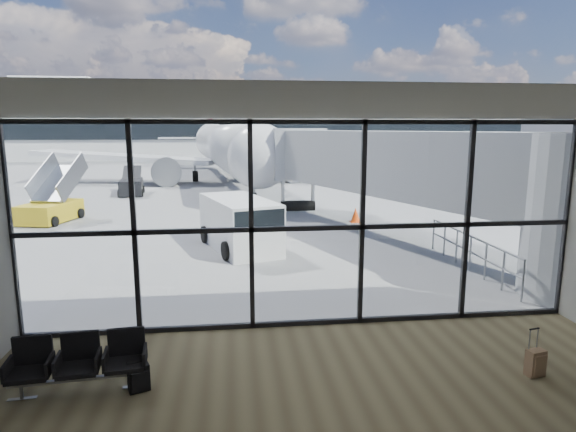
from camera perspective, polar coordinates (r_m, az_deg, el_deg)
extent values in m
plane|color=slate|center=(50.17, -4.97, 5.41)|extent=(220.00, 220.00, 0.00)
cube|color=silver|center=(6.17, 8.46, 12.01)|extent=(12.00, 8.00, 0.02)
cube|color=white|center=(10.30, 2.31, -1.19)|extent=(12.00, 0.04, 4.50)
cube|color=black|center=(10.95, 2.22, -12.49)|extent=(12.00, 0.12, 0.10)
cube|color=black|center=(10.31, 2.30, -1.46)|extent=(12.00, 0.12, 0.10)
cube|color=black|center=(10.09, 2.40, 11.09)|extent=(12.00, 0.12, 0.10)
cube|color=black|center=(11.08, -30.04, -1.76)|extent=(0.10, 0.12, 4.50)
cube|color=black|center=(10.36, -17.76, -1.60)|extent=(0.10, 0.12, 4.50)
cube|color=black|center=(10.18, -4.38, -1.34)|extent=(0.10, 0.12, 4.50)
cube|color=black|center=(10.55, 8.76, -1.02)|extent=(0.10, 0.12, 4.50)
cube|color=black|center=(11.43, 20.43, -0.68)|extent=(0.10, 0.12, 4.50)
cube|color=black|center=(12.70, 30.11, -0.38)|extent=(0.10, 0.12, 4.50)
cube|color=#929496|center=(19.03, 12.16, 6.20)|extent=(7.45, 14.81, 2.40)
cube|color=#929496|center=(25.24, 1.20, 7.40)|extent=(2.60, 2.20, 2.60)
cylinder|color=gray|center=(25.34, -0.62, 2.64)|extent=(0.20, 0.20, 1.80)
cylinder|color=gray|center=(25.56, 2.96, 2.69)|extent=(0.20, 0.20, 1.80)
cylinder|color=black|center=(25.53, 1.17, 1.22)|extent=(1.80, 0.56, 0.56)
cylinder|color=gray|center=(13.48, 26.05, -6.91)|extent=(0.06, 0.06, 1.10)
cylinder|color=gray|center=(14.21, 24.10, -5.90)|extent=(0.06, 0.06, 1.10)
cylinder|color=gray|center=(14.96, 22.35, -4.99)|extent=(0.06, 0.06, 1.10)
cylinder|color=gray|center=(15.72, 20.76, -4.15)|extent=(0.06, 0.06, 1.10)
cylinder|color=gray|center=(16.50, 19.33, -3.40)|extent=(0.06, 0.06, 1.10)
cylinder|color=gray|center=(17.29, 18.03, -2.71)|extent=(0.06, 0.06, 1.10)
cylinder|color=gray|center=(18.09, 16.85, -2.08)|extent=(0.06, 0.06, 1.10)
cylinder|color=gray|center=(15.61, 20.89, -2.27)|extent=(0.06, 5.40, 0.06)
cylinder|color=gray|center=(15.71, 20.78, -3.98)|extent=(0.06, 5.40, 0.06)
cube|color=silver|center=(71.98, -5.62, 10.08)|extent=(80.00, 12.00, 8.00)
cube|color=black|center=(65.88, -5.50, 10.06)|extent=(80.00, 0.20, 2.40)
cube|color=silver|center=(75.84, -25.49, 13.32)|extent=(10.00, 8.00, 3.00)
cube|color=silver|center=(74.73, 8.67, 13.86)|extent=(6.00, 6.00, 2.00)
cylinder|color=#382619|center=(87.80, -28.01, 7.48)|extent=(0.50, 0.50, 3.42)
sphere|color=black|center=(87.78, -28.25, 10.20)|extent=(6.27, 6.27, 6.27)
cylinder|color=#382619|center=(85.85, -24.23, 7.50)|extent=(0.50, 0.50, 2.70)
sphere|color=black|center=(85.80, -24.39, 9.70)|extent=(4.95, 4.95, 4.95)
cylinder|color=#382619|center=(84.27, -20.31, 7.85)|extent=(0.50, 0.50, 3.06)
sphere|color=black|center=(84.23, -20.47, 10.39)|extent=(5.61, 5.61, 5.61)
cylinder|color=#382619|center=(83.09, -16.25, 8.18)|extent=(0.50, 0.50, 3.42)
sphere|color=black|center=(83.06, -16.40, 11.06)|extent=(6.27, 6.27, 6.27)
cube|color=gray|center=(9.02, -23.47, -17.32)|extent=(2.16, 0.29, 0.04)
cube|color=black|center=(9.12, -28.29, -16.13)|extent=(0.66, 0.63, 0.08)
cube|color=black|center=(9.25, -27.97, -13.96)|extent=(0.61, 0.13, 0.54)
cube|color=black|center=(8.94, -23.56, -16.26)|extent=(0.66, 0.63, 0.08)
cube|color=black|center=(9.08, -23.35, -14.05)|extent=(0.61, 0.13, 0.54)
cube|color=black|center=(8.83, -18.67, -16.29)|extent=(0.66, 0.63, 0.08)
cube|color=black|center=(8.97, -18.58, -14.04)|extent=(0.61, 0.13, 0.54)
cylinder|color=gray|center=(9.29, -29.04, -17.81)|extent=(0.06, 0.06, 0.25)
cylinder|color=gray|center=(8.95, -17.57, -18.05)|extent=(0.06, 0.06, 0.25)
cube|color=black|center=(8.77, -17.28, -17.84)|extent=(0.39, 0.32, 0.47)
cube|color=black|center=(8.66, -17.11, -18.21)|extent=(0.28, 0.16, 0.32)
cylinder|color=black|center=(8.76, -17.50, -16.18)|extent=(0.33, 0.19, 0.08)
cube|color=#88684C|center=(9.84, 27.26, -15.20)|extent=(0.35, 0.26, 0.47)
cube|color=#88684C|center=(9.78, 27.72, -15.41)|extent=(0.26, 0.09, 0.35)
cylinder|color=gray|center=(9.68, 26.71, -12.98)|extent=(0.02, 0.02, 0.39)
cylinder|color=gray|center=(9.80, 27.45, -12.75)|extent=(0.02, 0.02, 0.39)
cube|color=black|center=(9.67, 27.18, -11.81)|extent=(0.21, 0.07, 0.02)
cylinder|color=black|center=(9.93, 26.40, -16.34)|extent=(0.04, 0.06, 0.05)
cylinder|color=black|center=(10.05, 27.14, -16.08)|extent=(0.04, 0.06, 0.05)
cylinder|color=silver|center=(39.80, -7.17, 8.18)|extent=(6.97, 28.58, 3.50)
sphere|color=silver|center=(25.78, -3.38, 7.08)|extent=(3.50, 3.50, 3.50)
cone|color=silver|center=(56.25, -9.21, 9.04)|extent=(4.17, 6.06, 3.50)
cube|color=black|center=(26.32, -3.62, 8.18)|extent=(2.20, 1.38, 0.47)
cube|color=silver|center=(40.63, -18.70, 6.62)|extent=(14.54, 5.84, 1.12)
cylinder|color=black|center=(38.68, -14.22, 5.28)|extent=(2.37, 3.44, 1.99)
cube|color=silver|center=(55.60, -12.31, 9.02)|extent=(5.33, 2.14, 0.17)
cube|color=silver|center=(42.46, 3.62, 7.28)|extent=(14.21, 8.93, 1.12)
cylinder|color=black|center=(39.86, 0.12, 5.74)|extent=(2.37, 3.44, 1.99)
cube|color=silver|center=(56.11, -6.05, 9.20)|extent=(5.47, 3.31, 0.17)
cube|color=maroon|center=(56.27, -9.30, 12.21)|extent=(0.72, 3.60, 5.67)
cylinder|color=gray|center=(27.84, -4.04, 2.82)|extent=(0.19, 0.19, 1.32)
cylinder|color=black|center=(27.89, -4.04, 2.15)|extent=(0.32, 0.69, 0.66)
cylinder|color=black|center=(40.20, -10.93, 4.65)|extent=(0.53, 0.95, 0.91)
cylinder|color=black|center=(40.82, -3.46, 4.90)|extent=(0.53, 0.95, 0.91)
cube|color=silver|center=(17.48, -5.79, -0.89)|extent=(3.00, 4.55, 1.82)
cube|color=black|center=(15.95, -4.04, -0.12)|extent=(1.98, 1.57, 0.64)
cylinder|color=black|center=(16.07, -7.28, -4.09)|extent=(0.41, 0.68, 0.64)
cylinder|color=black|center=(16.68, -1.27, -3.48)|extent=(0.41, 0.68, 0.64)
cylinder|color=black|center=(18.63, -9.77, -2.15)|extent=(0.41, 0.68, 0.64)
cylinder|color=black|center=(19.16, -4.49, -1.68)|extent=(0.41, 0.68, 0.64)
cube|color=black|center=(33.06, -18.07, 3.31)|extent=(1.71, 3.05, 0.97)
cube|color=black|center=(34.14, -18.01, 4.74)|extent=(1.45, 2.54, 1.00)
cylinder|color=black|center=(32.20, -19.36, 2.53)|extent=(0.25, 0.50, 0.48)
cylinder|color=black|center=(32.10, -16.95, 2.64)|extent=(0.25, 0.50, 0.48)
cylinder|color=black|center=(34.11, -19.07, 2.96)|extent=(0.25, 0.50, 0.48)
cylinder|color=black|center=(34.02, -16.79, 3.07)|extent=(0.25, 0.50, 0.48)
cube|color=gold|center=(25.02, -26.36, 0.48)|extent=(2.37, 3.30, 0.85)
cube|color=gray|center=(25.57, -25.54, 3.52)|extent=(2.02, 2.70, 1.58)
cylinder|color=black|center=(24.68, -29.31, -0.47)|extent=(0.32, 0.51, 0.47)
cylinder|color=black|center=(23.72, -25.98, -0.58)|extent=(0.32, 0.51, 0.47)
cylinder|color=black|center=(26.40, -26.61, 0.39)|extent=(0.32, 0.51, 0.47)
cylinder|color=black|center=(25.50, -23.41, 0.32)|extent=(0.32, 0.51, 0.47)
cube|color=#FC4D0D|center=(19.86, -1.62, -2.12)|extent=(0.44, 0.44, 0.03)
cone|color=#FC4D0D|center=(19.79, -1.63, -1.28)|extent=(0.42, 0.42, 0.63)
cube|color=#EA450C|center=(22.62, 7.97, -0.67)|extent=(0.47, 0.47, 0.03)
cone|color=#EA450C|center=(22.57, 7.99, 0.13)|extent=(0.45, 0.45, 0.67)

